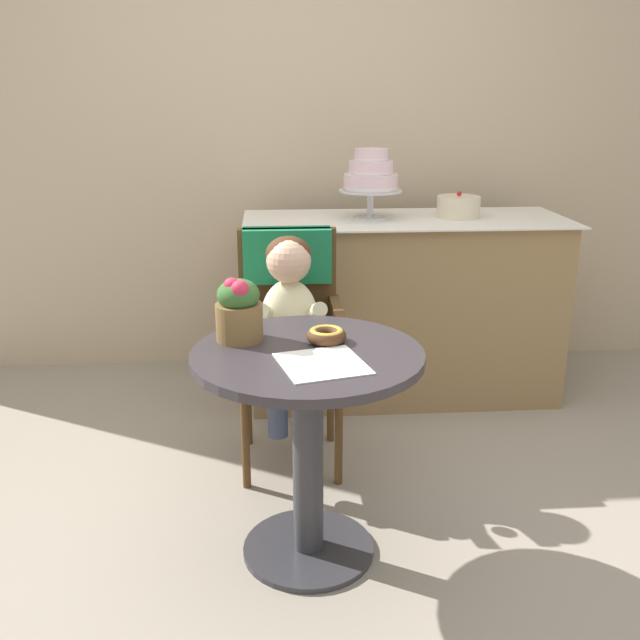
{
  "coord_description": "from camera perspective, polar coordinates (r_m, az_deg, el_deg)",
  "views": [
    {
      "loc": [
        -0.11,
        -2.0,
        1.47
      ],
      "look_at": [
        0.05,
        0.15,
        0.77
      ],
      "focal_mm": 39.24,
      "sensor_mm": 36.0,
      "label": 1
    }
  ],
  "objects": [
    {
      "name": "back_wall",
      "position": [
        3.86,
        -2.73,
        16.16
      ],
      "size": [
        4.8,
        0.1,
        2.7
      ],
      "primitive_type": "cube",
      "color": "#C1AD8E",
      "rests_on": "ground"
    },
    {
      "name": "seated_child",
      "position": [
        2.67,
        -2.49,
        0.68
      ],
      "size": [
        0.27,
        0.32,
        0.73
      ],
      "color": "beige",
      "rests_on": "ground"
    },
    {
      "name": "wicker_chair",
      "position": [
        2.83,
        -2.59,
        0.88
      ],
      "size": [
        0.42,
        0.45,
        0.95
      ],
      "rotation": [
        0.0,
        0.0,
        -0.05
      ],
      "color": "brown",
      "rests_on": "ground"
    },
    {
      "name": "display_counter",
      "position": [
        3.52,
        6.75,
        1.06
      ],
      "size": [
        1.56,
        0.62,
        0.9
      ],
      "color": "#93754C",
      "rests_on": "ground"
    },
    {
      "name": "cafe_table",
      "position": [
        2.22,
        -1.01,
        -7.65
      ],
      "size": [
        0.72,
        0.72,
        0.72
      ],
      "color": "#332D33",
      "rests_on": "ground"
    },
    {
      "name": "tiered_cake_stand",
      "position": [
        3.36,
        4.16,
        11.6
      ],
      "size": [
        0.3,
        0.3,
        0.33
      ],
      "color": "silver",
      "rests_on": "display_counter"
    },
    {
      "name": "round_layer_cake",
      "position": [
        3.47,
        11.22,
        9.04
      ],
      "size": [
        0.21,
        0.21,
        0.13
      ],
      "color": "beige",
      "rests_on": "display_counter"
    },
    {
      "name": "paper_napkin",
      "position": [
        2.04,
        0.18,
        -3.58
      ],
      "size": [
        0.29,
        0.3,
        0.0
      ],
      "primitive_type": "cube",
      "rotation": [
        0.0,
        0.0,
        0.25
      ],
      "color": "white",
      "rests_on": "cafe_table"
    },
    {
      "name": "flower_vase",
      "position": [
        2.22,
        -6.62,
        0.96
      ],
      "size": [
        0.15,
        0.15,
        0.21
      ],
      "color": "brown",
      "rests_on": "cafe_table"
    },
    {
      "name": "donut_front",
      "position": [
        2.21,
        0.53,
        -1.22
      ],
      "size": [
        0.13,
        0.13,
        0.04
      ],
      "color": "#4C2D19",
      "rests_on": "cafe_table"
    },
    {
      "name": "ground_plane",
      "position": [
        2.49,
        -0.94,
        -18.28
      ],
      "size": [
        8.0,
        8.0,
        0.0
      ],
      "primitive_type": "plane",
      "color": "gray"
    }
  ]
}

